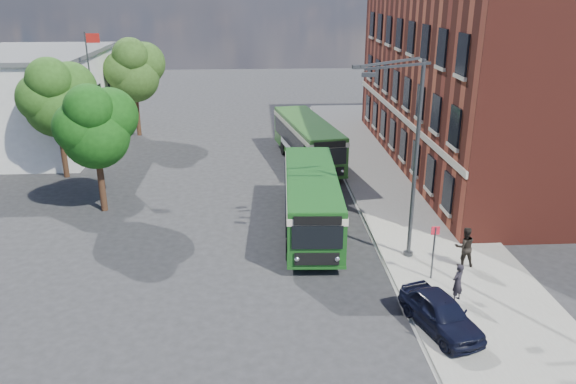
{
  "coord_description": "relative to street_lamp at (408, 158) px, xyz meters",
  "views": [
    {
      "loc": [
        -1.68,
        -24.83,
        11.84
      ],
      "look_at": [
        -0.16,
        1.11,
        2.2
      ],
      "focal_mm": 35.0,
      "sensor_mm": 36.0,
      "label": 1
    }
  ],
  "objects": [
    {
      "name": "bus_stop_sign",
      "position": [
        0.76,
        -2.2,
        -3.28
      ],
      "size": [
        0.35,
        0.08,
        2.52
      ],
      "color": "#3B3D40",
      "rests_on": "ground"
    },
    {
      "name": "tree_right",
      "position": [
        -16.19,
        23.39,
        0.64
      ],
      "size": [
        4.74,
        4.51,
        8.01
      ],
      "color": "#351F13",
      "rests_on": "ground"
    },
    {
      "name": "bus_front",
      "position": [
        -3.81,
        3.31,
        -2.96
      ],
      "size": [
        3.05,
        10.32,
        3.02
      ],
      "color": "#184F18",
      "rests_on": "ground"
    },
    {
      "name": "street_lamp",
      "position": [
        0.0,
        0.0,
        0.0
      ],
      "size": [
        2.96,
        2.38,
        9.0
      ],
      "color": "#3B3D40",
      "rests_on": "ground"
    },
    {
      "name": "flagpole",
      "position": [
        -17.29,
        15.0,
        0.15
      ],
      "size": [
        0.95,
        0.1,
        9.0
      ],
      "color": "#3B3D40",
      "rests_on": "ground"
    },
    {
      "name": "brick_office",
      "position": [
        9.16,
        14.0,
        2.18
      ],
      "size": [
        12.1,
        26.0,
        14.2
      ],
      "color": "maroon",
      "rests_on": "ground"
    },
    {
      "name": "pedestrian_b",
      "position": [
        2.5,
        -1.16,
        -3.73
      ],
      "size": [
        0.91,
        0.72,
        1.82
      ],
      "primitive_type": "imported",
      "rotation": [
        0.0,
        0.0,
        3.11
      ],
      "color": "black",
      "rests_on": "pavement"
    },
    {
      "name": "pavement",
      "position": [
        2.16,
        10.0,
        -4.72
      ],
      "size": [
        6.0,
        48.0,
        0.15
      ],
      "primitive_type": "cube",
      "color": "gray",
      "rests_on": "ground"
    },
    {
      "name": "bus_rear",
      "position": [
        -2.94,
        14.93,
        -2.96
      ],
      "size": [
        4.31,
        10.68,
        3.02
      ],
      "color": "#2B6020",
      "rests_on": "ground"
    },
    {
      "name": "kerb_line",
      "position": [
        -0.89,
        10.0,
        -4.79
      ],
      "size": [
        0.12,
        48.0,
        0.01
      ],
      "primitive_type": "cube",
      "color": "beige",
      "rests_on": "ground"
    },
    {
      "name": "pedestrian_a",
      "position": [
        1.21,
        -4.0,
        -3.86
      ],
      "size": [
        0.69,
        0.64,
        1.57
      ],
      "primitive_type": "imported",
      "rotation": [
        0.0,
        0.0,
        3.76
      ],
      "color": "black",
      "rests_on": "pavement"
    },
    {
      "name": "tree_mid",
      "position": [
        -18.89,
        12.7,
        0.5
      ],
      "size": [
        4.62,
        4.4,
        7.81
      ],
      "color": "#351F13",
      "rests_on": "ground"
    },
    {
      "name": "tree_left",
      "position": [
        -14.99,
        6.68,
        0.06
      ],
      "size": [
        4.24,
        4.03,
        7.16
      ],
      "color": "#351F13",
      "rests_on": "ground"
    },
    {
      "name": "white_building",
      "position": [
        -22.84,
        20.0,
        -1.13
      ],
      "size": [
        9.4,
        13.4,
        7.3
      ],
      "color": "silver",
      "rests_on": "ground"
    },
    {
      "name": "ground",
      "position": [
        -4.84,
        2.0,
        -4.79
      ],
      "size": [
        120.0,
        120.0,
        0.0
      ],
      "primitive_type": "plane",
      "color": "#252527",
      "rests_on": "ground"
    },
    {
      "name": "parked_car",
      "position": [
        -0.04,
        -5.86,
        -3.99
      ],
      "size": [
        2.57,
        4.08,
        1.3
      ],
      "primitive_type": "imported",
      "rotation": [
        0.0,
        0.0,
        0.3
      ],
      "color": "black",
      "rests_on": "pavement"
    }
  ]
}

